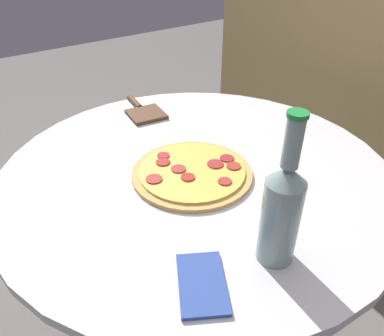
# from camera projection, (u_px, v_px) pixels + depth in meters

# --- Properties ---
(table) EXTENTS (1.01, 1.01, 0.76)m
(table) POSITION_uv_depth(u_px,v_px,m) (196.00, 230.00, 1.09)
(table) COLOR silver
(table) RESTS_ON ground_plane
(fence_panel) EXTENTS (1.67, 0.04, 1.68)m
(fence_panel) POSITION_uv_depth(u_px,v_px,m) (380.00, 73.00, 1.35)
(fence_panel) COLOR tan
(fence_panel) RESTS_ON ground_plane
(pizza) EXTENTS (0.30, 0.30, 0.02)m
(pizza) POSITION_uv_depth(u_px,v_px,m) (192.00, 172.00, 0.94)
(pizza) COLOR tan
(pizza) RESTS_ON table
(beer_bottle) EXTENTS (0.07, 0.07, 0.30)m
(beer_bottle) POSITION_uv_depth(u_px,v_px,m) (282.00, 210.00, 0.65)
(beer_bottle) COLOR gray
(beer_bottle) RESTS_ON table
(pizza_paddle) EXTENTS (0.22, 0.13, 0.02)m
(pizza_paddle) POSITION_uv_depth(u_px,v_px,m) (143.00, 111.00, 1.24)
(pizza_paddle) COLOR brown
(pizza_paddle) RESTS_ON table
(napkin) EXTENTS (0.16, 0.14, 0.01)m
(napkin) POSITION_uv_depth(u_px,v_px,m) (202.00, 283.00, 0.66)
(napkin) COLOR #334C99
(napkin) RESTS_ON table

